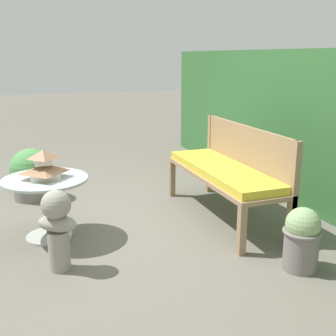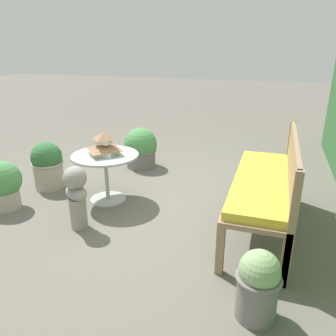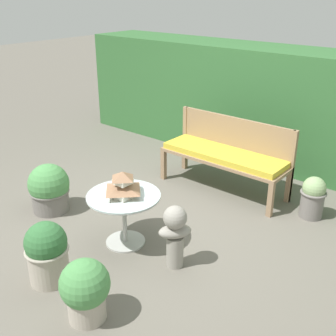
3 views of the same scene
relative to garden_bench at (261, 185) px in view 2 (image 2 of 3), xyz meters
name	(u,v)px [view 2 (image 2 of 3)]	position (x,y,z in m)	size (l,w,h in m)	color
ground	(152,204)	(-0.15, -1.15, -0.45)	(30.00, 30.00, 0.00)	#666056
garden_bench	(261,185)	(0.00, 0.00, 0.00)	(1.65, 0.53, 0.53)	#937556
bench_backrest	(292,166)	(0.00, 0.24, 0.21)	(1.65, 0.06, 0.91)	#937556
patio_table	(106,164)	(-0.09, -1.67, -0.02)	(0.74, 0.74, 0.55)	#B7B7B2
pagoda_birdhouse	(104,145)	(-0.09, -1.67, 0.21)	(0.33, 0.33, 0.25)	silver
garden_bust	(76,193)	(0.54, -1.65, -0.09)	(0.33, 0.35, 0.63)	gray
potted_plant_path_edge	(258,284)	(1.16, 0.07, -0.20)	(0.29, 0.29, 0.49)	slate
potted_plant_bench_left	(141,149)	(-1.25, -1.75, -0.18)	(0.47, 0.47, 0.58)	slate
potted_plant_table_far	(3,185)	(0.44, -2.63, -0.17)	(0.40, 0.40, 0.53)	#ADA393
potted_plant_hedge_corner	(48,165)	(-0.18, -2.53, -0.16)	(0.39, 0.39, 0.58)	#ADA393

